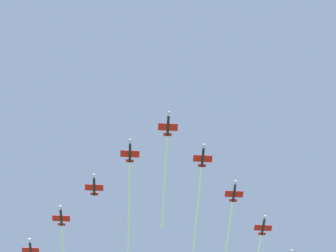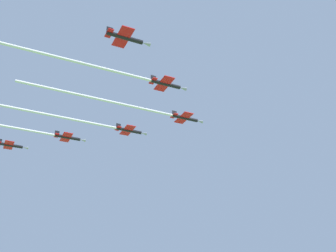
{
  "view_description": "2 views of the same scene",
  "coord_description": "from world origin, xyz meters",
  "px_view_note": "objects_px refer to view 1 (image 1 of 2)",
  "views": [
    {
      "loc": [
        -51.66,
        55.96,
        2.66
      ],
      "look_at": [
        18.95,
        -7.26,
        176.79
      ],
      "focal_mm": 53.7,
      "sensor_mm": 36.0,
      "label": 1
    },
    {
      "loc": [
        127.59,
        40.2,
        114.33
      ],
      "look_at": [
        20.98,
        -12.33,
        174.15
      ],
      "focal_mm": 44.79,
      "sensor_mm": 36.0,
      "label": 2
    }
  ],
  "objects_px": {
    "jet_starboard_inner": "(129,196)",
    "jet_port_outer": "(230,223)",
    "jet_lead": "(166,162)",
    "jet_starboard_outer": "(94,186)",
    "jet_port_inner": "(200,190)"
  },
  "relations": [
    {
      "from": "jet_starboard_inner",
      "to": "jet_starboard_outer",
      "type": "xyz_separation_m",
      "value": [
        5.92,
        14.36,
        -0.36
      ]
    },
    {
      "from": "jet_lead",
      "to": "jet_port_inner",
      "type": "relative_size",
      "value": 1.03
    },
    {
      "from": "jet_starboard_outer",
      "to": "jet_port_outer",
      "type": "bearing_deg",
      "value": -164.78
    },
    {
      "from": "jet_port_inner",
      "to": "jet_starboard_inner",
      "type": "bearing_deg",
      "value": -10.26
    },
    {
      "from": "jet_port_inner",
      "to": "jet_starboard_outer",
      "type": "height_order",
      "value": "jet_starboard_outer"
    },
    {
      "from": "jet_port_inner",
      "to": "jet_port_outer",
      "type": "distance_m",
      "value": 22.73
    },
    {
      "from": "jet_port_inner",
      "to": "jet_lead",
      "type": "bearing_deg",
      "value": 40.63
    },
    {
      "from": "jet_starboard_inner",
      "to": "jet_port_outer",
      "type": "xyz_separation_m",
      "value": [
        -18.9,
        -42.16,
        -0.86
      ]
    },
    {
      "from": "jet_lead",
      "to": "jet_starboard_outer",
      "type": "xyz_separation_m",
      "value": [
        29.4,
        14.53,
        0.25
      ]
    },
    {
      "from": "jet_starboard_inner",
      "to": "jet_lead",
      "type": "bearing_deg",
      "value": 129.34
    },
    {
      "from": "jet_starboard_inner",
      "to": "jet_port_outer",
      "type": "bearing_deg",
      "value": -165.22
    },
    {
      "from": "jet_lead",
      "to": "jet_starboard_outer",
      "type": "height_order",
      "value": "jet_starboard_outer"
    },
    {
      "from": "jet_port_inner",
      "to": "jet_starboard_inner",
      "type": "distance_m",
      "value": 30.29
    },
    {
      "from": "jet_starboard_inner",
      "to": "jet_port_outer",
      "type": "relative_size",
      "value": 1.22
    },
    {
      "from": "jet_lead",
      "to": "jet_starboard_outer",
      "type": "bearing_deg",
      "value": -24.78
    }
  ]
}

